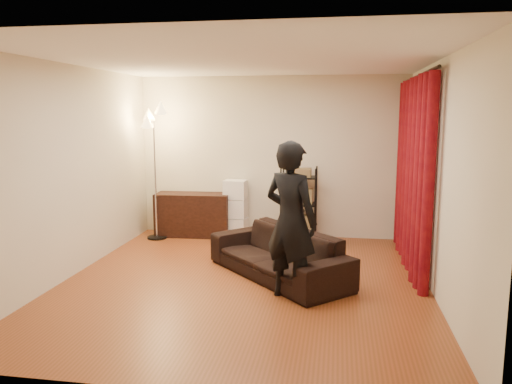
% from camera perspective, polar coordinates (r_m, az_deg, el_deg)
% --- Properties ---
extents(floor, '(5.00, 5.00, 0.00)m').
position_cam_1_polar(floor, '(6.32, -1.36, -10.31)').
color(floor, brown).
rests_on(floor, ground).
extents(ceiling, '(5.00, 5.00, 0.00)m').
position_cam_1_polar(ceiling, '(5.99, -1.46, 14.86)').
color(ceiling, white).
rests_on(ceiling, ground).
extents(wall_back, '(5.00, 0.00, 5.00)m').
position_cam_1_polar(wall_back, '(8.46, 1.77, 4.02)').
color(wall_back, beige).
rests_on(wall_back, ground).
extents(wall_front, '(5.00, 0.00, 5.00)m').
position_cam_1_polar(wall_front, '(3.61, -8.85, -2.99)').
color(wall_front, beige).
rests_on(wall_front, ground).
extents(wall_left, '(0.00, 5.00, 5.00)m').
position_cam_1_polar(wall_left, '(6.79, -20.41, 2.20)').
color(wall_left, beige).
rests_on(wall_left, ground).
extents(wall_right, '(0.00, 5.00, 5.00)m').
position_cam_1_polar(wall_right, '(6.01, 20.18, 1.38)').
color(wall_right, beige).
rests_on(wall_right, ground).
extents(curtain_rod, '(0.04, 2.65, 0.04)m').
position_cam_1_polar(curtain_rod, '(7.07, 18.22, 12.56)').
color(curtain_rod, black).
rests_on(curtain_rod, wall_right).
extents(curtain, '(0.22, 2.65, 2.55)m').
position_cam_1_polar(curtain, '(7.10, 17.53, 2.01)').
color(curtain, maroon).
rests_on(curtain, ground).
extents(sofa, '(2.04, 2.08, 0.61)m').
position_cam_1_polar(sofa, '(6.45, 2.55, -7.05)').
color(sofa, black).
rests_on(sofa, ground).
extents(person, '(0.78, 0.70, 1.80)m').
position_cam_1_polar(person, '(5.60, 3.99, -3.31)').
color(person, black).
rests_on(person, ground).
extents(media_cabinet, '(1.28, 0.53, 0.73)m').
position_cam_1_polar(media_cabinet, '(8.61, -7.20, -2.58)').
color(media_cabinet, black).
rests_on(media_cabinet, ground).
extents(storage_boxes, '(0.41, 0.34, 0.97)m').
position_cam_1_polar(storage_boxes, '(8.49, -2.39, -1.86)').
color(storage_boxes, silver).
rests_on(storage_boxes, ground).
extents(wire_shelf, '(0.57, 0.40, 1.22)m').
position_cam_1_polar(wire_shelf, '(8.23, 4.90, -1.36)').
color(wire_shelf, black).
rests_on(wire_shelf, ground).
extents(floor_lamp, '(0.42, 0.42, 2.18)m').
position_cam_1_polar(floor_lamp, '(8.40, -11.46, 2.01)').
color(floor_lamp, silver).
rests_on(floor_lamp, ground).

